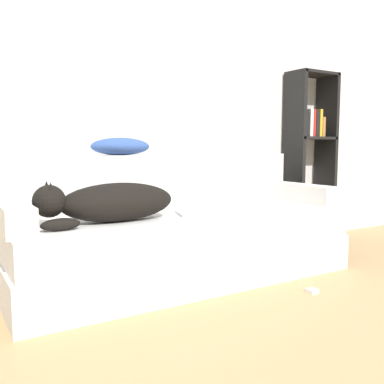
{
  "coord_description": "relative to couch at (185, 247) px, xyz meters",
  "views": [
    {
      "loc": [
        -1.23,
        -0.75,
        0.89
      ],
      "look_at": [
        0.18,
        1.58,
        0.6
      ],
      "focal_mm": 40.0,
      "sensor_mm": 36.0,
      "label": 1
    }
  ],
  "objects": [
    {
      "name": "wall_back",
      "position": [
        -0.18,
        0.58,
        1.13
      ],
      "size": [
        8.03,
        0.06,
        2.7
      ],
      "color": "silver",
      "rests_on": "ground_plane"
    },
    {
      "name": "couch",
      "position": [
        0.0,
        0.0,
        0.0
      ],
      "size": [
        2.29,
        0.82,
        0.45
      ],
      "color": "silver",
      "rests_on": "ground_plane"
    },
    {
      "name": "couch_backrest",
      "position": [
        -0.0,
        0.34,
        0.42
      ],
      "size": [
        2.25,
        0.15,
        0.38
      ],
      "color": "silver",
      "rests_on": "couch"
    },
    {
      "name": "couch_arm_left",
      "position": [
        -1.07,
        -0.01,
        0.3
      ],
      "size": [
        0.15,
        0.63,
        0.15
      ],
      "color": "silver",
      "rests_on": "couch"
    },
    {
      "name": "couch_arm_right",
      "position": [
        1.07,
        -0.01,
        0.3
      ],
      "size": [
        0.15,
        0.63,
        0.15
      ],
      "color": "silver",
      "rests_on": "couch"
    },
    {
      "name": "dog",
      "position": [
        -0.55,
        -0.07,
        0.35
      ],
      "size": [
        0.83,
        0.29,
        0.25
      ],
      "color": "black",
      "rests_on": "couch"
    },
    {
      "name": "laptop",
      "position": [
        0.09,
        -0.09,
        0.24
      ],
      "size": [
        0.38,
        0.31,
        0.02
      ],
      "rotation": [
        0.0,
        0.0,
        -0.3
      ],
      "color": "silver",
      "rests_on": "couch"
    },
    {
      "name": "throw_pillow",
      "position": [
        -0.3,
        0.36,
        0.67
      ],
      "size": [
        0.42,
        0.21,
        0.12
      ],
      "color": "#335199",
      "rests_on": "couch_backrest"
    },
    {
      "name": "bookshelf",
      "position": [
        1.57,
        0.39,
        0.68
      ],
      "size": [
        0.45,
        0.26,
        1.56
      ],
      "color": "black",
      "rests_on": "ground_plane"
    },
    {
      "name": "power_adapter",
      "position": [
        0.52,
        -0.65,
        -0.21
      ],
      "size": [
        0.06,
        0.06,
        0.02
      ],
      "color": "white",
      "rests_on": "ground_plane"
    }
  ]
}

